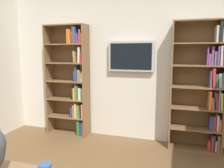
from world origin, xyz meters
name	(u,v)px	position (x,y,z in m)	size (l,w,h in m)	color
wall_back	(129,61)	(0.00, -2.23, 1.35)	(4.52, 0.06, 2.70)	silver
bookshelf_left	(203,87)	(-1.18, -2.06, 0.99)	(0.77, 0.28, 1.96)	brown
bookshelf_right	(72,82)	(1.00, -2.06, 0.97)	(0.75, 0.28, 1.97)	brown
wall_mounted_tv	(131,56)	(-0.05, -2.15, 1.43)	(0.76, 0.07, 0.50)	#B7B7BC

